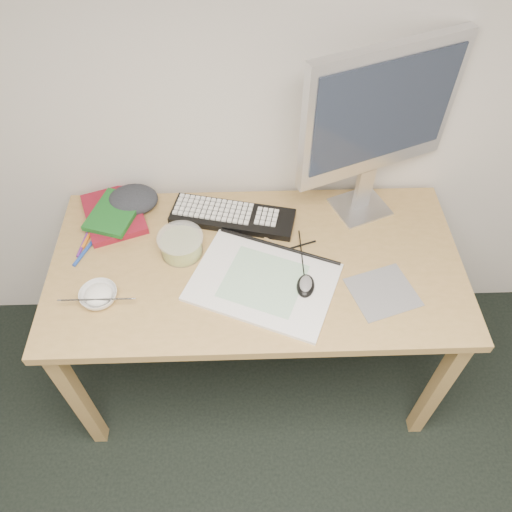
{
  "coord_description": "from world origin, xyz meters",
  "views": [
    {
      "loc": [
        0.22,
        0.36,
        2.07
      ],
      "look_at": [
        0.25,
        1.39,
        0.83
      ],
      "focal_mm": 35.0,
      "sensor_mm": 36.0,
      "label": 1
    }
  ],
  "objects_px": {
    "desk": "(256,276)",
    "monitor": "(380,117)",
    "keyboard": "(233,217)",
    "rice_bowl": "(99,296)",
    "sketchpad": "(263,282)"
  },
  "relations": [
    {
      "from": "sketchpad",
      "to": "monitor",
      "type": "height_order",
      "value": "monitor"
    },
    {
      "from": "desk",
      "to": "sketchpad",
      "type": "height_order",
      "value": "sketchpad"
    },
    {
      "from": "keyboard",
      "to": "rice_bowl",
      "type": "distance_m",
      "value": 0.55
    },
    {
      "from": "monitor",
      "to": "rice_bowl",
      "type": "distance_m",
      "value": 1.05
    },
    {
      "from": "desk",
      "to": "rice_bowl",
      "type": "xyz_separation_m",
      "value": [
        -0.51,
        -0.14,
        0.1
      ]
    },
    {
      "from": "keyboard",
      "to": "rice_bowl",
      "type": "bearing_deg",
      "value": -127.94
    },
    {
      "from": "keyboard",
      "to": "desk",
      "type": "bearing_deg",
      "value": -55.42
    },
    {
      "from": "desk",
      "to": "keyboard",
      "type": "bearing_deg",
      "value": 111.49
    },
    {
      "from": "desk",
      "to": "rice_bowl",
      "type": "distance_m",
      "value": 0.53
    },
    {
      "from": "monitor",
      "to": "rice_bowl",
      "type": "relative_size",
      "value": 5.31
    },
    {
      "from": "desk",
      "to": "monitor",
      "type": "distance_m",
      "value": 0.67
    },
    {
      "from": "desk",
      "to": "keyboard",
      "type": "xyz_separation_m",
      "value": [
        -0.08,
        0.2,
        0.1
      ]
    },
    {
      "from": "desk",
      "to": "monitor",
      "type": "bearing_deg",
      "value": 32.33
    },
    {
      "from": "desk",
      "to": "monitor",
      "type": "height_order",
      "value": "monitor"
    },
    {
      "from": "keyboard",
      "to": "rice_bowl",
      "type": "xyz_separation_m",
      "value": [
        -0.43,
        -0.34,
        0.01
      ]
    }
  ]
}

